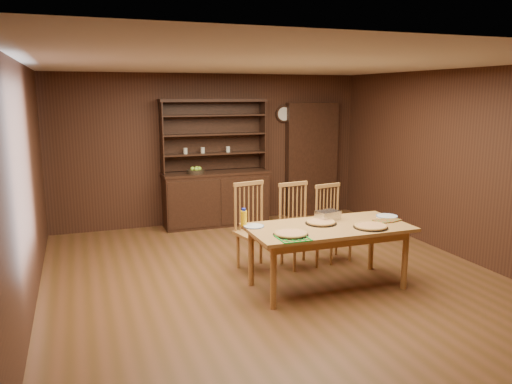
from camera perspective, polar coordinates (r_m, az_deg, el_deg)
name	(u,v)px	position (r m, az deg, el deg)	size (l,w,h in m)	color
floor	(275,278)	(6.32, 2.17, -9.80)	(6.00, 6.00, 0.00)	brown
room_shell	(276,152)	(5.94, 2.28, 4.56)	(6.00, 6.00, 6.00)	silver
china_hutch	(216,191)	(8.67, -4.63, 0.08)	(1.84, 0.52, 2.17)	black
doorway	(311,159)	(9.40, 6.35, 3.72)	(1.00, 0.18, 2.10)	black
wall_clock	(284,114)	(9.15, 3.18, 8.91)	(0.30, 0.05, 0.30)	black
dining_table	(328,233)	(5.89, 8.23, -4.61)	(1.88, 0.94, 0.75)	#A57839
chair_left	(253,223)	(6.50, -0.37, -3.56)	(0.55, 0.53, 1.14)	#A9783A
chair_center	(297,222)	(6.66, 4.66, -3.41)	(0.50, 0.48, 1.11)	#A9783A
chair_right	(331,220)	(6.96, 8.58, -3.17)	(0.49, 0.47, 1.04)	#A9783A
pizza_left	(291,234)	(5.45, 3.99, -4.76)	(0.39, 0.39, 0.04)	black
pizza_right	(371,226)	(5.88, 12.97, -3.84)	(0.40, 0.40, 0.04)	black
pizza_center	(321,222)	(5.95, 7.44, -3.45)	(0.37, 0.37, 0.04)	black
cooling_rack	(293,238)	(5.33, 4.24, -5.25)	(0.31, 0.31, 0.01)	#0B9421
plate_left	(254,226)	(5.76, -0.25, -3.93)	(0.24, 0.24, 0.02)	silver
plate_right	(387,216)	(6.44, 14.73, -2.68)	(0.27, 0.27, 0.02)	silver
foil_dish	(328,215)	(6.15, 8.20, -2.64)	(0.27, 0.19, 0.11)	white
juice_bottle	(244,218)	(5.79, -1.40, -2.97)	(0.07, 0.07, 0.21)	yellow
pot_holder_a	(391,220)	(6.28, 15.17, -3.07)	(0.19, 0.19, 0.01)	#AA2213
pot_holder_b	(382,221)	(6.18, 14.24, -3.25)	(0.18, 0.18, 0.01)	#AA2213
fruit_bowl	(196,171)	(8.46, -6.90, 2.41)	(0.30, 0.30, 0.12)	black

